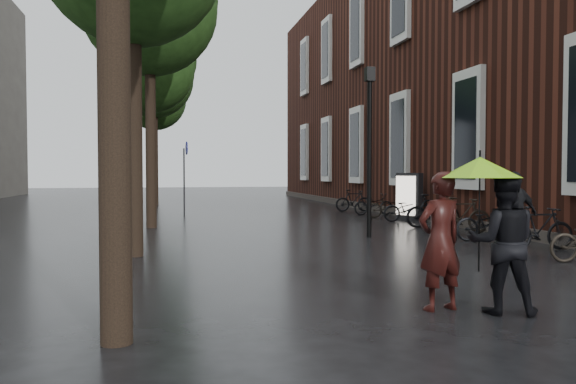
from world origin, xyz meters
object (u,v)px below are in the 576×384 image
object	(u,v)px
person_burgundy	(440,241)
lamp_post	(369,134)
pedestrian_walking	(515,215)
person_black	(503,243)
ad_lightbox	(409,197)
parked_bicycles	(432,212)

from	to	relation	value
person_burgundy	lamp_post	xyz separation A→B (m)	(1.95, 7.60, 1.85)
pedestrian_walking	lamp_post	world-z (taller)	lamp_post
person_black	lamp_post	bearing A→B (deg)	-74.39
pedestrian_walking	ad_lightbox	xyz separation A→B (m)	(1.55, 8.36, -0.02)
pedestrian_walking	lamp_post	distance (m)	4.68
person_black	parked_bicycles	distance (m)	10.75
lamp_post	parked_bicycles	bearing A→B (deg)	35.66
person_burgundy	pedestrian_walking	distance (m)	5.04
ad_lightbox	lamp_post	bearing A→B (deg)	-145.24
person_black	lamp_post	xyz separation A→B (m)	(1.28, 7.90, 1.85)
lamp_post	ad_lightbox	bearing A→B (deg)	54.26
person_burgundy	person_black	world-z (taller)	person_burgundy
person_burgundy	parked_bicycles	size ratio (longest dim) A/B	0.12
ad_lightbox	person_black	bearing A→B (deg)	-129.29
parked_bicycles	ad_lightbox	distance (m)	2.38
person_burgundy	parked_bicycles	bearing A→B (deg)	-127.85
ad_lightbox	lamp_post	size ratio (longest dim) A/B	0.38
pedestrian_walking	person_black	bearing A→B (deg)	46.08
person_black	lamp_post	distance (m)	8.21
person_burgundy	ad_lightbox	distance (m)	13.00
ad_lightbox	parked_bicycles	bearing A→B (deg)	-116.99
person_black	ad_lightbox	world-z (taller)	person_black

